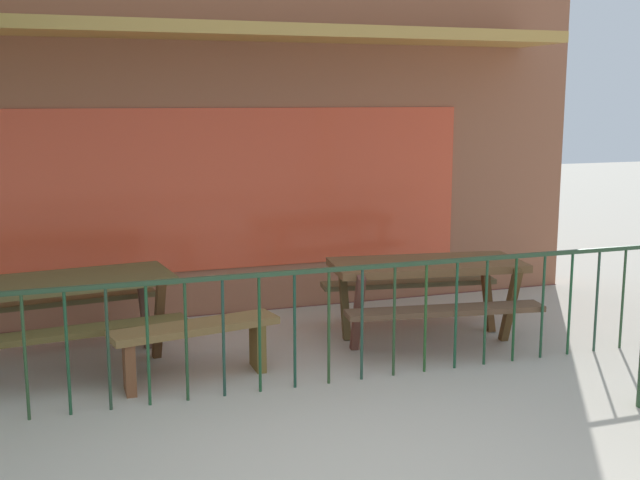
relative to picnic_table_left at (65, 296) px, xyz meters
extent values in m
cube|color=brown|center=(1.56, 1.44, -0.61)|extent=(8.59, 0.54, 0.01)
cube|color=#9B5C40|center=(1.56, 1.44, 2.06)|extent=(8.59, 0.50, 5.35)
cube|color=#E54C2D|center=(1.56, 1.18, 0.74)|extent=(5.58, 0.02, 1.70)
cube|color=gold|center=(1.56, 0.74, 2.33)|extent=(7.30, 0.90, 0.12)
cube|color=#2A462C|center=(1.56, -1.19, 0.34)|extent=(7.21, 0.04, 0.04)
cylinder|color=#2B4927|center=(-0.31, -1.19, -0.14)|extent=(0.02, 0.02, 0.95)
cylinder|color=#1D482A|center=(-0.02, -1.19, -0.14)|extent=(0.02, 0.02, 0.95)
cylinder|color=#273F2A|center=(0.26, -1.19, -0.14)|extent=(0.02, 0.02, 0.95)
cylinder|color=#204D2A|center=(0.55, -1.19, -0.14)|extent=(0.02, 0.02, 0.95)
cylinder|color=#224525|center=(0.84, -1.19, -0.14)|extent=(0.02, 0.02, 0.95)
cylinder|color=#203E30|center=(1.13, -1.19, -0.14)|extent=(0.02, 0.02, 0.95)
cylinder|color=#1B4826|center=(1.42, -1.19, -0.14)|extent=(0.02, 0.02, 0.95)
cylinder|color=#19402E|center=(1.71, -1.19, -0.14)|extent=(0.02, 0.02, 0.95)
cylinder|color=#284622|center=(2.00, -1.19, -0.14)|extent=(0.02, 0.02, 0.95)
cylinder|color=#224132|center=(2.28, -1.19, -0.14)|extent=(0.02, 0.02, 0.95)
cylinder|color=#274324|center=(2.57, -1.19, -0.14)|extent=(0.02, 0.02, 0.95)
cylinder|color=#244E21|center=(2.86, -1.19, -0.14)|extent=(0.02, 0.02, 0.95)
cylinder|color=#1B492D|center=(3.15, -1.19, -0.14)|extent=(0.02, 0.02, 0.95)
cylinder|color=#1F472A|center=(3.44, -1.19, -0.14)|extent=(0.02, 0.02, 0.95)
cylinder|color=#1B4623|center=(3.73, -1.19, -0.14)|extent=(0.02, 0.02, 0.95)
cylinder|color=#1E452A|center=(4.02, -1.19, -0.14)|extent=(0.02, 0.02, 0.95)
cylinder|color=#1D4D2B|center=(4.30, -1.19, -0.14)|extent=(0.02, 0.02, 0.95)
cylinder|color=#274432|center=(4.59, -1.19, -0.14)|extent=(0.02, 0.02, 0.95)
cylinder|color=#284729|center=(4.88, -1.19, -0.14)|extent=(0.02, 0.02, 0.95)
cube|color=brown|center=(0.00, 0.00, 0.13)|extent=(1.88, 0.96, 0.07)
cube|color=brown|center=(0.06, -0.55, -0.17)|extent=(1.82, 0.47, 0.05)
cube|color=brown|center=(-0.06, 0.55, -0.17)|extent=(1.82, 0.47, 0.05)
cube|color=#54331A|center=(0.77, -0.19, -0.24)|extent=(0.11, 0.36, 0.78)
cube|color=#523427|center=(0.70, 0.36, -0.24)|extent=(0.11, 0.36, 0.78)
cube|color=brown|center=(3.27, -0.38, 0.13)|extent=(1.89, 1.01, 0.07)
cube|color=brown|center=(3.19, -0.92, -0.17)|extent=(1.82, 0.51, 0.05)
cube|color=brown|center=(3.35, 0.17, -0.17)|extent=(1.82, 0.51, 0.05)
cube|color=brown|center=(2.50, -0.55, -0.24)|extent=(0.12, 0.36, 0.78)
cube|color=#4E3B1E|center=(2.58, 0.00, -0.24)|extent=(0.12, 0.36, 0.78)
cube|color=brown|center=(3.96, -0.76, -0.24)|extent=(0.12, 0.36, 0.78)
cube|color=brown|center=(4.04, -0.21, -0.24)|extent=(0.12, 0.36, 0.78)
cube|color=olive|center=(0.99, -0.76, -0.16)|extent=(1.44, 0.58, 0.06)
cube|color=brown|center=(0.44, -0.86, -0.39)|extent=(0.08, 0.29, 0.45)
cube|color=brown|center=(1.54, -0.65, -0.39)|extent=(0.08, 0.29, 0.45)
camera|label=1|loc=(-0.09, -7.04, 1.69)|focal=44.72mm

